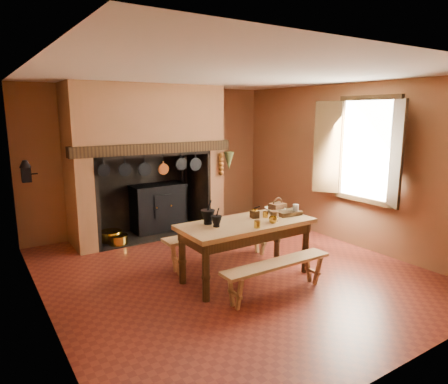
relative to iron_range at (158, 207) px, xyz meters
name	(u,v)px	position (x,y,z in m)	size (l,w,h in m)	color
floor	(230,271)	(0.04, -2.45, -0.48)	(5.50, 5.50, 0.00)	maroon
ceiling	(230,75)	(0.04, -2.45, 2.32)	(5.50, 5.50, 0.00)	silver
back_wall	(153,159)	(0.04, 0.30, 0.92)	(5.00, 0.02, 2.80)	brown
wall_left	(38,198)	(-2.46, -2.45, 0.92)	(0.02, 5.50, 2.80)	brown
wall_right	(348,165)	(2.54, -2.45, 0.92)	(0.02, 5.50, 2.80)	brown
wall_front	(410,221)	(0.04, -5.20, 0.92)	(5.00, 0.02, 2.80)	brown
chimney_breast	(146,140)	(-0.26, -0.14, 1.33)	(2.95, 0.96, 2.80)	brown
iron_range	(158,207)	(0.00, 0.00, 0.00)	(1.12, 0.55, 1.60)	black
hearth_pans	(112,238)	(-1.01, -0.23, -0.39)	(0.51, 0.62, 0.20)	gold
hanging_pans	(156,168)	(-0.30, -0.64, 0.88)	(1.92, 0.29, 0.27)	black
onion_string	(221,164)	(1.04, -0.66, 0.85)	(0.12, 0.10, 0.46)	#A3561E
herb_bunch	(229,161)	(1.22, -0.66, 0.90)	(0.20, 0.20, 0.35)	#54602D
window	(363,150)	(2.39, -2.85, 1.22)	(0.39, 1.75, 1.76)	white
wall_coffee_mill	(26,170)	(-2.38, -0.90, 1.03)	(0.23, 0.16, 0.31)	black
work_table	(246,231)	(0.10, -2.78, 0.21)	(1.89, 0.84, 0.82)	#A6824C
bench_front	(277,270)	(0.10, -3.44, -0.15)	(1.59, 0.28, 0.45)	#A6824C
bench_back	(221,239)	(0.10, -2.12, -0.09)	(1.86, 0.33, 0.52)	#A6824C
mortar_large	(208,216)	(-0.41, -2.58, 0.45)	(0.19, 0.19, 0.33)	black
mortar_small	(216,221)	(-0.38, -2.76, 0.42)	(0.15, 0.15, 0.25)	black
coffee_grinder	(255,214)	(0.32, -2.67, 0.40)	(0.15, 0.12, 0.17)	#392512
brass_mug_a	(257,224)	(0.04, -3.09, 0.38)	(0.08, 0.08, 0.09)	gold
brass_mug_b	(265,215)	(0.47, -2.74, 0.38)	(0.08, 0.08, 0.09)	gold
mixing_bowl	(275,210)	(0.77, -2.59, 0.37)	(0.30, 0.30, 0.07)	beige
stoneware_crock	(274,216)	(0.44, -2.96, 0.41)	(0.11, 0.11, 0.14)	#50331D
glass_jar	(296,209)	(0.95, -2.85, 0.41)	(0.09, 0.09, 0.15)	beige
wicker_basket	(277,207)	(0.83, -2.58, 0.41)	(0.25, 0.18, 0.23)	#4D3017
wooden_tray	(288,213)	(0.84, -2.80, 0.37)	(0.36, 0.25, 0.06)	#392512
brass_cup	(273,220)	(0.36, -3.04, 0.38)	(0.12, 0.12, 0.09)	gold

